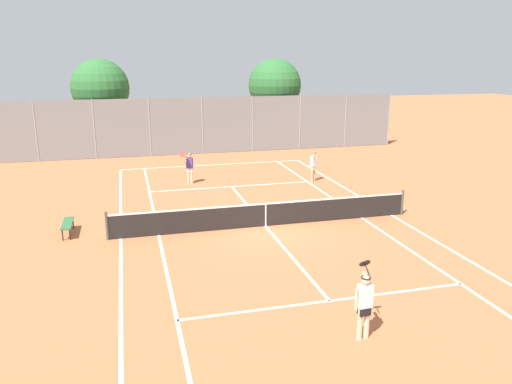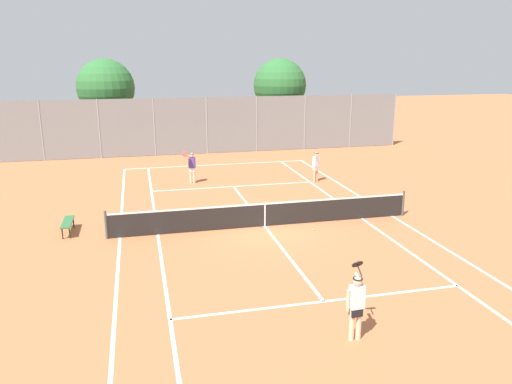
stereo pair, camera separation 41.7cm
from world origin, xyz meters
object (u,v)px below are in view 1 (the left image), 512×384
object	(u,v)px
player_far_left	(190,166)
tree_behind_left	(102,89)
loose_tennis_ball_0	(315,229)
tree_behind_right	(275,87)
loose_tennis_ball_1	(321,203)
player_near_side	(364,302)
player_far_right	(314,165)
courtside_bench	(67,224)
tennis_net	(266,214)

from	to	relation	value
player_far_left	tree_behind_left	world-z (taller)	tree_behind_left
player_far_left	loose_tennis_ball_0	world-z (taller)	player_far_left
player_far_left	tree_behind_right	xyz separation A→B (m)	(7.98, 11.07, 3.32)
loose_tennis_ball_0	loose_tennis_ball_1	xyz separation A→B (m)	(1.62, 3.33, 0.00)
loose_tennis_ball_0	tree_behind_right	distance (m)	20.48
player_far_left	tree_behind_left	xyz separation A→B (m)	(-4.51, 11.26, 3.33)
player_far_left	loose_tennis_ball_0	xyz separation A→B (m)	(3.66, -8.50, -0.89)
player_near_side	tree_behind_right	distance (m)	27.84
tree_behind_left	player_far_right	bearing A→B (deg)	-48.73
player_far_right	tree_behind_left	bearing A→B (deg)	131.27
loose_tennis_ball_1	loose_tennis_ball_0	bearing A→B (deg)	-115.98
loose_tennis_ball_0	courtside_bench	xyz separation A→B (m)	(-9.09, 1.90, 0.38)
player_far_left	tree_behind_right	size ratio (longest dim) A/B	0.28
tree_behind_right	player_far_left	bearing A→B (deg)	-125.78
loose_tennis_ball_1	tree_behind_left	world-z (taller)	tree_behind_left
player_far_left	tree_behind_left	bearing A→B (deg)	111.83
tree_behind_left	tree_behind_right	bearing A→B (deg)	-0.87
tennis_net	player_near_side	xyz separation A→B (m)	(0.02, -8.32, 0.42)
player_far_right	loose_tennis_ball_1	bearing A→B (deg)	-105.87
loose_tennis_ball_0	player_far_left	bearing A→B (deg)	113.33
loose_tennis_ball_1	player_near_side	bearing A→B (deg)	-107.06
loose_tennis_ball_1	tree_behind_left	size ratio (longest dim) A/B	0.01
tennis_net	loose_tennis_ball_0	size ratio (longest dim) A/B	181.82
player_far_right	tree_behind_left	world-z (taller)	tree_behind_left
tennis_net	tree_behind_right	size ratio (longest dim) A/B	1.89
player_far_left	loose_tennis_ball_1	world-z (taller)	player_far_left
loose_tennis_ball_1	tree_behind_right	xyz separation A→B (m)	(2.69, 16.24, 4.22)
loose_tennis_ball_1	courtside_bench	size ratio (longest dim) A/B	0.04
player_far_right	loose_tennis_ball_0	world-z (taller)	player_far_right
player_far_right	loose_tennis_ball_1	world-z (taller)	player_far_right
loose_tennis_ball_1	tree_behind_right	distance (m)	17.00
tree_behind_left	loose_tennis_ball_0	bearing A→B (deg)	-67.52
tree_behind_left	courtside_bench	bearing A→B (deg)	-92.94
player_near_side	tree_behind_left	xyz separation A→B (m)	(-6.50, 27.18, 3.33)
loose_tennis_ball_1	courtside_bench	world-z (taller)	courtside_bench
tennis_net	player_far_left	bearing A→B (deg)	104.53
tree_behind_left	tree_behind_right	world-z (taller)	tree_behind_right
player_far_right	loose_tennis_ball_0	xyz separation A→B (m)	(-2.75, -7.31, -0.88)
tennis_net	player_near_side	world-z (taller)	player_near_side
player_far_right	tree_behind_right	size ratio (longest dim) A/B	0.25
tree_behind_left	player_near_side	bearing A→B (deg)	-76.54
player_far_left	courtside_bench	world-z (taller)	player_far_left
player_far_left	loose_tennis_ball_1	size ratio (longest dim) A/B	26.88
courtside_bench	player_far_left	bearing A→B (deg)	50.55
player_near_side	tree_behind_left	world-z (taller)	tree_behind_left
player_far_right	courtside_bench	size ratio (longest dim) A/B	1.07
player_near_side	loose_tennis_ball_1	world-z (taller)	player_near_side
tennis_net	loose_tennis_ball_1	xyz separation A→B (m)	(3.32, 2.42, -0.48)
tennis_net	loose_tennis_ball_0	bearing A→B (deg)	-28.11
player_far_left	tree_behind_right	bearing A→B (deg)	54.22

